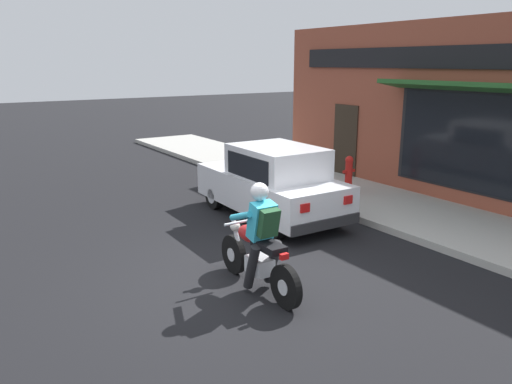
# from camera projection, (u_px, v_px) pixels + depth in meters

# --- Properties ---
(ground_plane) EXTENTS (80.00, 80.00, 0.00)m
(ground_plane) POSITION_uv_depth(u_px,v_px,m) (246.00, 280.00, 7.66)
(ground_plane) COLOR black
(sidewalk_curb) EXTENTS (2.60, 22.00, 0.14)m
(sidewalk_curb) POSITION_uv_depth(u_px,v_px,m) (341.00, 192.00, 12.61)
(sidewalk_curb) COLOR #ADAAA3
(sidewalk_curb) RESTS_ON ground
(storefront_building) EXTENTS (1.25, 10.84, 4.20)m
(storefront_building) POSITION_uv_depth(u_px,v_px,m) (447.00, 113.00, 11.48)
(storefront_building) COLOR brown
(storefront_building) RESTS_ON ground
(motorcycle_with_rider) EXTENTS (0.56, 2.02, 1.62)m
(motorcycle_with_rider) POSITION_uv_depth(u_px,v_px,m) (259.00, 246.00, 7.18)
(motorcycle_with_rider) COLOR black
(motorcycle_with_rider) RESTS_ON ground
(car_hatchback) EXTENTS (1.73, 3.82, 1.57)m
(car_hatchback) POSITION_uv_depth(u_px,v_px,m) (272.00, 183.00, 10.55)
(car_hatchback) COLOR black
(car_hatchback) RESTS_ON ground
(fire_hydrant) EXTENTS (0.36, 0.24, 0.88)m
(fire_hydrant) POSITION_uv_depth(u_px,v_px,m) (349.00, 174.00, 12.31)
(fire_hydrant) COLOR red
(fire_hydrant) RESTS_ON sidewalk_curb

